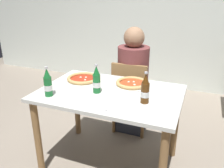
{
  "coord_description": "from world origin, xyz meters",
  "views": [
    {
      "loc": [
        0.69,
        -1.68,
        1.54
      ],
      "look_at": [
        0.0,
        0.05,
        0.8
      ],
      "focal_mm": 37.32,
      "sensor_mm": 36.0,
      "label": 1
    }
  ],
  "objects_px": {
    "diner_seated": "(133,83)",
    "napkin_with_cutlery": "(104,104)",
    "beer_bottle_center": "(97,81)",
    "pizza_margherita_near": "(83,79)",
    "beer_bottle_left": "(48,84)",
    "beer_bottle_right": "(145,90)",
    "chair_behind_table": "(131,93)",
    "pizza_marinara_far": "(132,84)",
    "dining_table_main": "(110,103)"
  },
  "relations": [
    {
      "from": "pizza_margherita_near",
      "to": "beer_bottle_right",
      "type": "bearing_deg",
      "value": -19.7
    },
    {
      "from": "diner_seated",
      "to": "pizza_marinara_far",
      "type": "height_order",
      "value": "diner_seated"
    },
    {
      "from": "beer_bottle_right",
      "to": "napkin_with_cutlery",
      "type": "bearing_deg",
      "value": -151.2
    },
    {
      "from": "pizza_marinara_far",
      "to": "beer_bottle_center",
      "type": "bearing_deg",
      "value": -132.24
    },
    {
      "from": "beer_bottle_left",
      "to": "napkin_with_cutlery",
      "type": "relative_size",
      "value": 1.11
    },
    {
      "from": "diner_seated",
      "to": "beer_bottle_center",
      "type": "distance_m",
      "value": 0.77
    },
    {
      "from": "chair_behind_table",
      "to": "diner_seated",
      "type": "relative_size",
      "value": 0.7
    },
    {
      "from": "diner_seated",
      "to": "chair_behind_table",
      "type": "bearing_deg",
      "value": -87.88
    },
    {
      "from": "chair_behind_table",
      "to": "pizza_marinara_far",
      "type": "bearing_deg",
      "value": 105.47
    },
    {
      "from": "pizza_marinara_far",
      "to": "beer_bottle_right",
      "type": "bearing_deg",
      "value": -56.48
    },
    {
      "from": "diner_seated",
      "to": "beer_bottle_right",
      "type": "relative_size",
      "value": 4.89
    },
    {
      "from": "beer_bottle_center",
      "to": "beer_bottle_right",
      "type": "height_order",
      "value": "same"
    },
    {
      "from": "pizza_margherita_near",
      "to": "beer_bottle_center",
      "type": "distance_m",
      "value": 0.32
    },
    {
      "from": "beer_bottle_left",
      "to": "napkin_with_cutlery",
      "type": "distance_m",
      "value": 0.49
    },
    {
      "from": "pizza_marinara_far",
      "to": "napkin_with_cutlery",
      "type": "xyz_separation_m",
      "value": [
        -0.08,
        -0.44,
        -0.02
      ]
    },
    {
      "from": "pizza_margherita_near",
      "to": "beer_bottle_left",
      "type": "xyz_separation_m",
      "value": [
        -0.1,
        -0.4,
        0.08
      ]
    },
    {
      "from": "dining_table_main",
      "to": "beer_bottle_left",
      "type": "relative_size",
      "value": 4.86
    },
    {
      "from": "beer_bottle_center",
      "to": "pizza_margherita_near",
      "type": "bearing_deg",
      "value": 140.59
    },
    {
      "from": "pizza_margherita_near",
      "to": "napkin_with_cutlery",
      "type": "xyz_separation_m",
      "value": [
        0.38,
        -0.39,
        -0.02
      ]
    },
    {
      "from": "pizza_marinara_far",
      "to": "beer_bottle_left",
      "type": "relative_size",
      "value": 1.25
    },
    {
      "from": "dining_table_main",
      "to": "beer_bottle_right",
      "type": "relative_size",
      "value": 4.86
    },
    {
      "from": "diner_seated",
      "to": "napkin_with_cutlery",
      "type": "xyz_separation_m",
      "value": [
        0.05,
        -0.91,
        0.17
      ]
    },
    {
      "from": "diner_seated",
      "to": "pizza_marinara_far",
      "type": "xyz_separation_m",
      "value": [
        0.13,
        -0.47,
        0.19
      ]
    },
    {
      "from": "beer_bottle_left",
      "to": "chair_behind_table",
      "type": "bearing_deg",
      "value": 63.44
    },
    {
      "from": "beer_bottle_center",
      "to": "chair_behind_table",
      "type": "bearing_deg",
      "value": 81.32
    },
    {
      "from": "pizza_margherita_near",
      "to": "beer_bottle_right",
      "type": "height_order",
      "value": "beer_bottle_right"
    },
    {
      "from": "beer_bottle_left",
      "to": "pizza_marinara_far",
      "type": "bearing_deg",
      "value": 39.12
    },
    {
      "from": "chair_behind_table",
      "to": "pizza_margherita_near",
      "type": "relative_size",
      "value": 2.61
    },
    {
      "from": "pizza_marinara_far",
      "to": "beer_bottle_right",
      "type": "height_order",
      "value": "beer_bottle_right"
    },
    {
      "from": "chair_behind_table",
      "to": "diner_seated",
      "type": "height_order",
      "value": "diner_seated"
    },
    {
      "from": "beer_bottle_right",
      "to": "pizza_margherita_near",
      "type": "bearing_deg",
      "value": 160.3
    },
    {
      "from": "beer_bottle_center",
      "to": "diner_seated",
      "type": "bearing_deg",
      "value": 82.06
    },
    {
      "from": "dining_table_main",
      "to": "diner_seated",
      "type": "height_order",
      "value": "diner_seated"
    },
    {
      "from": "pizza_margherita_near",
      "to": "napkin_with_cutlery",
      "type": "bearing_deg",
      "value": -45.2
    },
    {
      "from": "pizza_margherita_near",
      "to": "napkin_with_cutlery",
      "type": "distance_m",
      "value": 0.55
    },
    {
      "from": "chair_behind_table",
      "to": "beer_bottle_right",
      "type": "distance_m",
      "value": 0.86
    },
    {
      "from": "beer_bottle_center",
      "to": "beer_bottle_left",
      "type": "bearing_deg",
      "value": -148.35
    },
    {
      "from": "beer_bottle_center",
      "to": "dining_table_main",
      "type": "bearing_deg",
      "value": 30.9
    },
    {
      "from": "chair_behind_table",
      "to": "beer_bottle_center",
      "type": "height_order",
      "value": "beer_bottle_center"
    },
    {
      "from": "chair_behind_table",
      "to": "beer_bottle_right",
      "type": "height_order",
      "value": "beer_bottle_right"
    },
    {
      "from": "dining_table_main",
      "to": "pizza_margherita_near",
      "type": "xyz_separation_m",
      "value": [
        -0.33,
        0.14,
        0.13
      ]
    },
    {
      "from": "diner_seated",
      "to": "dining_table_main",
      "type": "bearing_deg",
      "value": -90.43
    },
    {
      "from": "beer_bottle_right",
      "to": "beer_bottle_left",
      "type": "bearing_deg",
      "value": -167.72
    },
    {
      "from": "pizza_marinara_far",
      "to": "chair_behind_table",
      "type": "bearing_deg",
      "value": 106.99
    },
    {
      "from": "chair_behind_table",
      "to": "beer_bottle_left",
      "type": "xyz_separation_m",
      "value": [
        -0.44,
        -0.87,
        0.37
      ]
    },
    {
      "from": "dining_table_main",
      "to": "napkin_with_cutlery",
      "type": "relative_size",
      "value": 5.41
    },
    {
      "from": "dining_table_main",
      "to": "diner_seated",
      "type": "distance_m",
      "value": 0.66
    },
    {
      "from": "beer_bottle_left",
      "to": "beer_bottle_right",
      "type": "height_order",
      "value": "same"
    },
    {
      "from": "beer_bottle_left",
      "to": "beer_bottle_center",
      "type": "relative_size",
      "value": 1.0
    },
    {
      "from": "dining_table_main",
      "to": "beer_bottle_center",
      "type": "xyz_separation_m",
      "value": [
        -0.09,
        -0.06,
        0.22
      ]
    }
  ]
}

